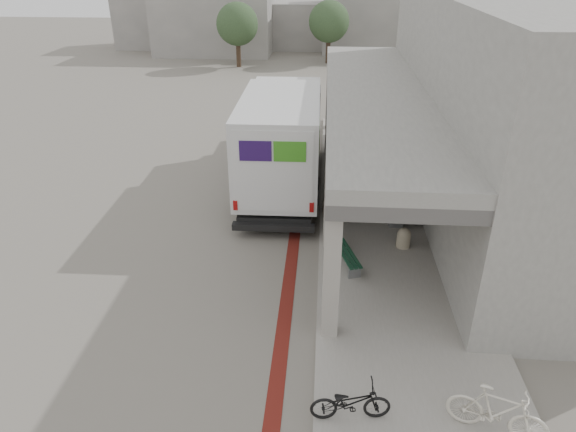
# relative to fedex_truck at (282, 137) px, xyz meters

# --- Properties ---
(ground) EXTENTS (120.00, 120.00, 0.00)m
(ground) POSITION_rel_fedex_truck_xyz_m (-0.29, -5.21, -1.97)
(ground) COLOR slate
(ground) RESTS_ON ground
(bike_lane_stripe) EXTENTS (0.35, 40.00, 0.01)m
(bike_lane_stripe) POSITION_rel_fedex_truck_xyz_m (0.71, -3.21, -1.97)
(bike_lane_stripe) COLOR #5E1912
(bike_lane_stripe) RESTS_ON ground
(sidewalk) EXTENTS (4.40, 28.00, 0.12)m
(sidewalk) POSITION_rel_fedex_truck_xyz_m (3.71, -5.21, -1.91)
(sidewalk) COLOR gray
(sidewalk) RESTS_ON ground
(transit_building) EXTENTS (7.60, 17.00, 7.00)m
(transit_building) POSITION_rel_fedex_truck_xyz_m (6.54, -0.71, 1.43)
(transit_building) COLOR gray
(transit_building) RESTS_ON ground
(distant_backdrop) EXTENTS (28.00, 10.00, 6.50)m
(distant_backdrop) POSITION_rel_fedex_truck_xyz_m (-3.13, 30.67, 0.73)
(distant_backdrop) COLOR gray
(distant_backdrop) RESTS_ON ground
(tree_left) EXTENTS (3.20, 3.20, 4.80)m
(tree_left) POSITION_rel_fedex_truck_xyz_m (-5.29, 22.79, 1.21)
(tree_left) COLOR #38281C
(tree_left) RESTS_ON ground
(tree_mid) EXTENTS (3.20, 3.20, 4.80)m
(tree_mid) POSITION_rel_fedex_truck_xyz_m (1.71, 24.79, 1.21)
(tree_mid) COLOR #38281C
(tree_mid) RESTS_ON ground
(tree_right) EXTENTS (3.20, 3.20, 4.80)m
(tree_right) POSITION_rel_fedex_truck_xyz_m (9.71, 23.79, 1.21)
(tree_right) COLOR #38281C
(tree_right) RESTS_ON ground
(fedex_truck) EXTENTS (2.82, 8.71, 3.70)m
(fedex_truck) POSITION_rel_fedex_truck_xyz_m (0.00, 0.00, 0.00)
(fedex_truck) COLOR black
(fedex_truck) RESTS_ON ground
(bench) EXTENTS (0.83, 1.71, 0.39)m
(bench) POSITION_rel_fedex_truck_xyz_m (2.31, -5.72, -1.57)
(bench) COLOR slate
(bench) RESTS_ON sidewalk
(bollard_near) EXTENTS (0.42, 0.42, 0.63)m
(bollard_near) POSITION_rel_fedex_truck_xyz_m (4.07, -4.59, -1.54)
(bollard_near) COLOR #9D9178
(bollard_near) RESTS_ON sidewalk
(bollard_far) EXTENTS (0.46, 0.46, 0.68)m
(bollard_far) POSITION_rel_fedex_truck_xyz_m (1.81, -2.65, -1.51)
(bollard_far) COLOR tan
(bollard_far) RESTS_ON sidewalk
(utility_cabinet) EXTENTS (0.50, 0.65, 1.03)m
(utility_cabinet) POSITION_rel_fedex_truck_xyz_m (4.01, -3.11, -1.33)
(utility_cabinet) COLOR slate
(utility_cabinet) RESTS_ON sidewalk
(bicycle_black) EXTENTS (1.61, 0.71, 0.82)m
(bicycle_black) POSITION_rel_fedex_truck_xyz_m (2.21, -11.22, -1.44)
(bicycle_black) COLOR black
(bicycle_black) RESTS_ON sidewalk
(bicycle_cream) EXTENTS (1.89, 1.12, 1.09)m
(bicycle_cream) POSITION_rel_fedex_truck_xyz_m (4.88, -11.39, -1.30)
(bicycle_cream) COLOR beige
(bicycle_cream) RESTS_ON sidewalk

